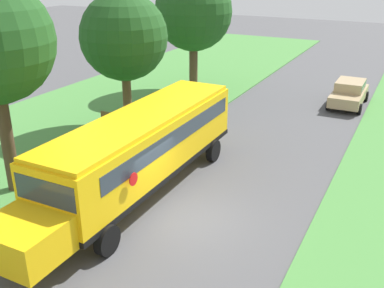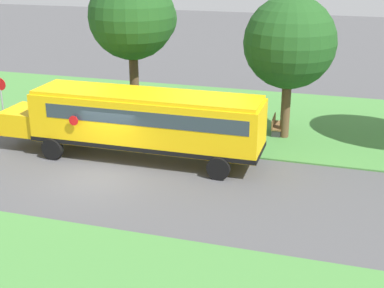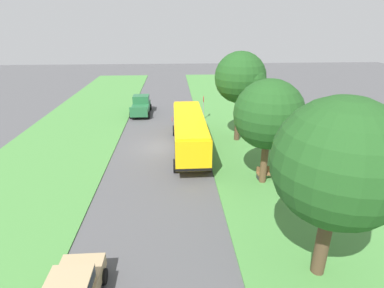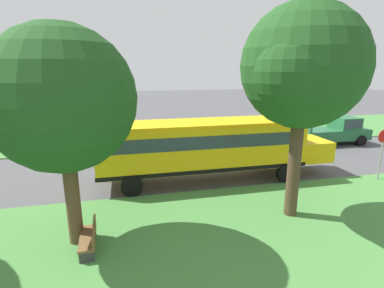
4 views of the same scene
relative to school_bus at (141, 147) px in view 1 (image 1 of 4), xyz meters
The scene contains 6 objects.
ground_plane 3.31m from the school_bus, 21.93° to the right, with size 120.00×120.00×0.00m, color #4C4C4F.
school_bus is the anchor object (origin of this frame).
car_tan_nearest 16.47m from the school_bus, 71.17° to the left, with size 2.02×4.40×1.56m.
oak_tree_roadside_mid 8.20m from the school_bus, 127.52° to the left, with size 4.49×4.49×7.14m.
oak_tree_far_end 15.18m from the school_bus, 108.99° to the left, with size 5.11×5.11×7.92m.
park_bench 7.70m from the school_bus, 133.91° to the left, with size 1.62×0.57×0.92m.
Camera 1 is at (6.37, -12.10, 8.50)m, focal length 42.00 mm.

